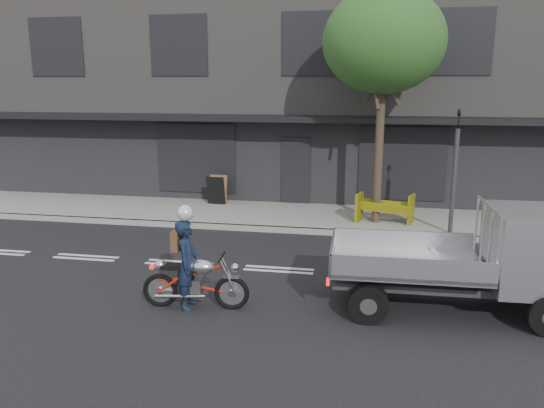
{
  "coord_description": "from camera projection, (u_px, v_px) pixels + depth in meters",
  "views": [
    {
      "loc": [
        1.93,
        -11.32,
        4.18
      ],
      "look_at": [
        -0.25,
        0.5,
        1.42
      ],
      "focal_mm": 35.0,
      "sensor_mm": 36.0,
      "label": 1
    }
  ],
  "objects": [
    {
      "name": "street_tree",
      "position": [
        384.0,
        42.0,
        14.58
      ],
      "size": [
        3.4,
        3.4,
        6.74
      ],
      "color": "#382B21",
      "rests_on": "ground"
    },
    {
      "name": "flatbed_ute",
      "position": [
        512.0,
        253.0,
        9.59
      ],
      "size": [
        4.5,
        1.96,
        2.06
      ],
      "rotation": [
        0.0,
        0.0,
        0.03
      ],
      "color": "black",
      "rests_on": "ground"
    },
    {
      "name": "motorcycle",
      "position": [
        195.0,
        280.0,
        9.98
      ],
      "size": [
        2.05,
        0.6,
        1.06
      ],
      "rotation": [
        0.0,
        0.0,
        0.09
      ],
      "color": "black",
      "rests_on": "ground"
    },
    {
      "name": "building_main",
      "position": [
        325.0,
        87.0,
        22.06
      ],
      "size": [
        26.0,
        10.0,
        8.0
      ],
      "primitive_type": "cube",
      "color": "slate",
      "rests_on": "ground"
    },
    {
      "name": "sidewalk",
      "position": [
        304.0,
        217.0,
        16.61
      ],
      "size": [
        32.0,
        3.2,
        0.15
      ],
      "primitive_type": "cube",
      "color": "gray",
      "rests_on": "ground"
    },
    {
      "name": "kerb",
      "position": [
        297.0,
        230.0,
        15.08
      ],
      "size": [
        32.0,
        0.2,
        0.15
      ],
      "primitive_type": "cube",
      "color": "gray",
      "rests_on": "ground"
    },
    {
      "name": "ground",
      "position": [
        279.0,
        270.0,
        12.12
      ],
      "size": [
        80.0,
        80.0,
        0.0
      ],
      "primitive_type": "plane",
      "color": "black",
      "rests_on": "ground"
    },
    {
      "name": "construction_barrier",
      "position": [
        385.0,
        209.0,
        15.33
      ],
      "size": [
        1.73,
        1.14,
        0.9
      ],
      "primitive_type": null,
      "rotation": [
        0.0,
        0.0,
        -0.34
      ],
      "color": "#FFF90D",
      "rests_on": "sidewalk"
    },
    {
      "name": "traffic_light_pole",
      "position": [
        454.0,
        179.0,
        14.22
      ],
      "size": [
        0.12,
        0.12,
        3.5
      ],
      "color": "#2D2D30",
      "rests_on": "ground"
    },
    {
      "name": "sandwich_board",
      "position": [
        216.0,
        191.0,
        17.84
      ],
      "size": [
        0.62,
        0.43,
        0.96
      ],
      "primitive_type": null,
      "rotation": [
        0.0,
        0.0,
        -0.04
      ],
      "color": "black",
      "rests_on": "sidewalk"
    },
    {
      "name": "rider",
      "position": [
        187.0,
        264.0,
        9.94
      ],
      "size": [
        0.46,
        0.66,
        1.71
      ],
      "primitive_type": "imported",
      "rotation": [
        0.0,
        0.0,
        1.66
      ],
      "color": "#121C31",
      "rests_on": "ground"
    }
  ]
}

